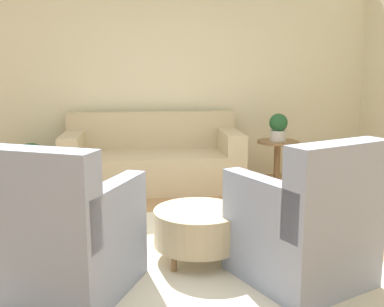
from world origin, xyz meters
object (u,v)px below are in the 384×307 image
Objects in this scene: armchair_right at (306,229)px; side_table at (277,156)px; ottoman_table at (198,227)px; armchair_left at (64,239)px; potted_plant_floor at (32,165)px; potted_plant_on_side_table at (278,127)px; couch at (153,161)px.

armchair_right reaches higher than side_table.
armchair_right reaches higher than ottoman_table.
armchair_left is 1.00× the size of armchair_right.
potted_plant_on_side_table is at bearing -2.39° from potted_plant_floor.
armchair_left is at bearing -73.18° from potted_plant_floor.
armchair_right reaches higher than potted_plant_on_side_table.
armchair_left reaches higher than potted_plant_floor.
armchair_left is 2.82m from potted_plant_floor.
potted_plant_on_side_table reaches higher than side_table.
potted_plant_on_side_table is (1.58, -0.20, 0.45)m from couch.
side_table is 0.99× the size of potted_plant_floor.
couch is 2.06× the size of armchair_right.
ottoman_table is 1.16× the size of potted_plant_floor.
potted_plant_on_side_table is at bearing 48.74° from armchair_left.
armchair_left is 1.66m from armchair_right.
armchair_right is 1.52× the size of ottoman_table.
potted_plant_floor is at bearing -177.40° from couch.
potted_plant_on_side_table reaches higher than ottoman_table.
couch reaches higher than ottoman_table.
ottoman_table is at bearing -121.76° from side_table.
side_table is (2.25, 2.57, 0.01)m from armchair_left.
armchair_left reaches higher than potted_plant_on_side_table.
potted_plant_floor is (-2.47, 2.70, -0.06)m from armchair_right.
armchair_right is at bearing -47.48° from potted_plant_floor.
couch is 2.93m from armchair_right.
side_table is at bearing 76.94° from armchair_right.
side_table is 0.37m from potted_plant_on_side_table.
armchair_right is at bearing -103.06° from potted_plant_on_side_table.
side_table reaches higher than ottoman_table.
couch reaches higher than potted_plant_floor.
potted_plant_floor is at bearing 132.52° from armchair_right.
couch is 1.49m from potted_plant_floor.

